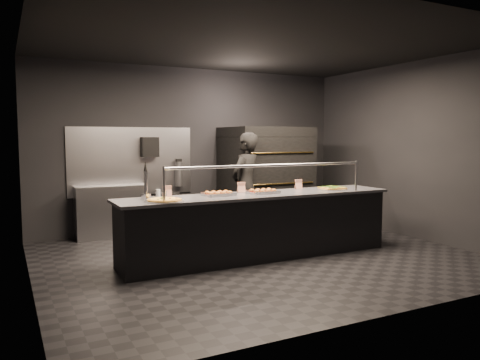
{
  "coord_description": "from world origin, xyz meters",
  "views": [
    {
      "loc": [
        -3.24,
        -5.75,
        1.71
      ],
      "look_at": [
        -0.21,
        0.2,
        1.11
      ],
      "focal_mm": 35.0,
      "sensor_mm": 36.0,
      "label": 1
    }
  ],
  "objects": [
    {
      "name": "pizza_oven",
      "position": [
        1.2,
        1.9,
        0.97
      ],
      "size": [
        1.5,
        1.23,
        1.91
      ],
      "color": "black",
      "rests_on": "ground"
    },
    {
      "name": "worker",
      "position": [
        0.42,
        1.23,
        0.9
      ],
      "size": [
        0.79,
        0.7,
        1.8
      ],
      "primitive_type": "imported",
      "rotation": [
        0.0,
        0.0,
        3.67
      ],
      "color": "black",
      "rests_on": "ground"
    },
    {
      "name": "beer_tap",
      "position": [
        -1.6,
        0.16,
        1.06
      ],
      "size": [
        0.13,
        0.18,
        0.49
      ],
      "color": "silver",
      "rests_on": "service_counter"
    },
    {
      "name": "square_pizza",
      "position": [
        1.27,
        -0.03,
        0.94
      ],
      "size": [
        0.43,
        0.43,
        0.05
      ],
      "color": "silver",
      "rests_on": "service_counter"
    },
    {
      "name": "room",
      "position": [
        -0.02,
        0.05,
        1.5
      ],
      "size": [
        6.04,
        6.0,
        3.0
      ],
      "color": "black",
      "rests_on": "ground"
    },
    {
      "name": "towel_dispenser",
      "position": [
        -0.9,
        2.39,
        1.55
      ],
      "size": [
        0.3,
        0.2,
        0.35
      ],
      "primitive_type": "cube",
      "color": "black",
      "rests_on": "room"
    },
    {
      "name": "tent_cards",
      "position": [
        -0.19,
        0.28,
        1.0
      ],
      "size": [
        2.25,
        0.04,
        0.15
      ],
      "color": "white",
      "rests_on": "service_counter"
    },
    {
      "name": "prep_shelf",
      "position": [
        -1.6,
        2.32,
        0.45
      ],
      "size": [
        1.2,
        0.35,
        0.9
      ],
      "primitive_type": "cube",
      "color": "#99999E",
      "rests_on": "ground"
    },
    {
      "name": "service_counter",
      "position": [
        0.0,
        -0.0,
        0.46
      ],
      "size": [
        4.1,
        0.78,
        1.37
      ],
      "color": "black",
      "rests_on": "ground"
    },
    {
      "name": "fire_extinguisher",
      "position": [
        -0.35,
        2.4,
        1.06
      ],
      "size": [
        0.14,
        0.14,
        0.51
      ],
      "color": "#B2B2B7",
      "rests_on": "room"
    },
    {
      "name": "trash_bin",
      "position": [
        -0.68,
        2.11,
        0.37
      ],
      "size": [
        0.45,
        0.45,
        0.74
      ],
      "primitive_type": "cylinder",
      "color": "black",
      "rests_on": "ground"
    },
    {
      "name": "slider_tray_a",
      "position": [
        -0.6,
        0.08,
        0.94
      ],
      "size": [
        0.45,
        0.36,
        0.07
      ],
      "color": "silver",
      "rests_on": "service_counter"
    },
    {
      "name": "round_pizza",
      "position": [
        -1.45,
        -0.15,
        0.94
      ],
      "size": [
        0.5,
        0.5,
        0.03
      ],
      "color": "silver",
      "rests_on": "service_counter"
    },
    {
      "name": "slider_tray_b",
      "position": [
        0.08,
        0.03,
        0.95
      ],
      "size": [
        0.45,
        0.36,
        0.07
      ],
      "color": "silver",
      "rests_on": "service_counter"
    },
    {
      "name": "condiment_jar",
      "position": [
        -1.37,
        0.28,
        0.97
      ],
      "size": [
        0.16,
        0.06,
        0.1
      ],
      "color": "silver",
      "rests_on": "service_counter"
    }
  ]
}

